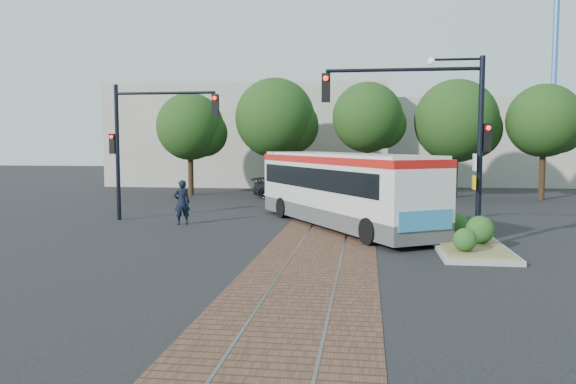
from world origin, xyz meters
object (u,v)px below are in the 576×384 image
at_px(signal_pole_left, 141,133).
at_px(parked_car, 288,188).
at_px(traffic_island, 469,238).
at_px(city_bus, 340,186).
at_px(officer, 182,202).
at_px(signal_pole_main, 441,121).

xyz_separation_m(signal_pole_left, parked_car, (5.07, 10.55, -3.22)).
bearing_deg(traffic_island, city_bus, 136.68).
xyz_separation_m(traffic_island, officer, (-11.05, 3.89, 0.61)).
height_order(signal_pole_left, officer, signal_pole_left).
xyz_separation_m(city_bus, traffic_island, (4.40, -4.15, -1.35)).
height_order(signal_pole_main, parked_car, signal_pole_main).
distance_m(traffic_island, officer, 11.73).
distance_m(signal_pole_left, parked_car, 12.14).
xyz_separation_m(city_bus, signal_pole_left, (-8.78, 0.74, 2.18)).
distance_m(signal_pole_left, officer, 3.76).
relative_size(signal_pole_main, signal_pole_left, 1.00).
bearing_deg(signal_pole_main, parked_car, 114.99).
bearing_deg(officer, city_bus, 153.43).
bearing_deg(parked_car, signal_pole_main, -139.34).
distance_m(city_bus, signal_pole_left, 9.08).
xyz_separation_m(traffic_island, signal_pole_left, (-13.19, 4.89, 3.54)).
height_order(officer, parked_car, officer).
bearing_deg(parked_car, city_bus, -146.13).
bearing_deg(officer, parked_car, -133.06).
distance_m(signal_pole_main, signal_pole_left, 13.14).
xyz_separation_m(signal_pole_left, officer, (2.14, -1.01, -2.92)).
xyz_separation_m(traffic_island, parked_car, (-8.12, 15.45, 0.31)).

